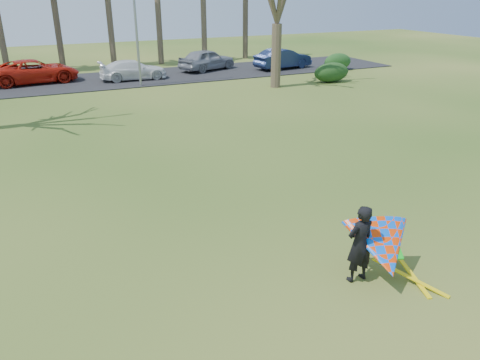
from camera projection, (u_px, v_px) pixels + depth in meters
name	position (u px, v px, depth m)	size (l,w,h in m)	color
ground	(273.00, 247.00, 11.91)	(100.00, 100.00, 0.00)	#1A4B10
parking_strip	(102.00, 81.00, 32.85)	(46.00, 7.00, 0.06)	black
streetlight	(138.00, 15.00, 29.48)	(2.28, 0.18, 8.00)	gray
hedge_near	(331.00, 72.00, 32.23)	(2.68, 1.22, 1.34)	#183814
hedge_far	(338.00, 62.00, 36.79)	(2.38, 1.12, 1.32)	#183E16
car_2	(35.00, 71.00, 31.63)	(2.61, 5.65, 1.57)	red
car_3	(133.00, 70.00, 32.81)	(1.88, 4.63, 1.34)	white
car_4	(207.00, 60.00, 36.50)	(1.92, 4.77, 1.63)	gray
car_5	(283.00, 59.00, 37.19)	(1.65, 4.74, 1.56)	#19264D
kite_flyer	(380.00, 247.00, 10.24)	(2.13, 2.39, 2.02)	black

